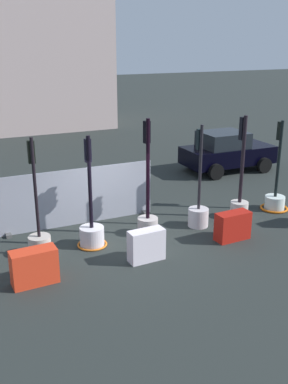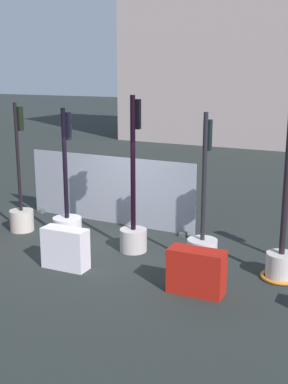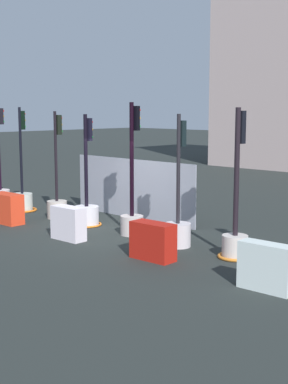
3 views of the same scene
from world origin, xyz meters
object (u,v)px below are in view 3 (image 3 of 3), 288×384
construction_barrier_2 (68,223)px  construction_barrier_4 (266,267)px  traffic_light_4 (132,208)px  traffic_light_5 (178,224)px  construction_barrier_1 (7,208)px  traffic_light_0 (0,189)px  traffic_light_2 (57,198)px  traffic_light_3 (87,208)px  traffic_light_6 (235,230)px  construction_barrier_3 (153,241)px  traffic_light_1 (22,196)px

construction_barrier_2 → construction_barrier_4: 5.81m
traffic_light_4 → traffic_light_5: (1.70, -0.11, -0.17)m
traffic_light_4 → construction_barrier_1: traffic_light_4 is taller
traffic_light_0 → traffic_light_4: bearing=0.1°
traffic_light_2 → traffic_light_4: size_ratio=0.93×
traffic_light_3 → traffic_light_0: bearing=179.2°
traffic_light_0 → traffic_light_4: 6.53m
traffic_light_0 → traffic_light_6: 9.86m
traffic_light_2 → traffic_light_5: size_ratio=1.01×
traffic_light_4 → construction_barrier_1: (-3.71, -1.52, -0.29)m
construction_barrier_1 → construction_barrier_3: (5.79, 0.11, -0.02)m
traffic_light_2 → traffic_light_6: size_ratio=0.97×
traffic_light_0 → construction_barrier_2: 5.97m
traffic_light_1 → construction_barrier_2: size_ratio=3.44×
traffic_light_4 → traffic_light_1: bearing=-179.2°
traffic_light_0 → traffic_light_5: (8.23, -0.10, -0.02)m
traffic_light_4 → traffic_light_3: bearing=-177.6°
construction_barrier_3 → construction_barrier_4: (2.96, -0.09, 0.03)m
traffic_light_0 → traffic_light_3: size_ratio=1.09×
traffic_light_6 → construction_barrier_2: 4.37m
construction_barrier_3 → construction_barrier_4: 2.96m
traffic_light_1 → construction_barrier_2: bearing=-18.9°
traffic_light_3 → traffic_light_4: bearing=2.4°
traffic_light_4 → traffic_light_5: 1.72m
traffic_light_6 → traffic_light_5: bearing=-177.0°
construction_barrier_4 → construction_barrier_1: bearing=-179.9°
construction_barrier_2 → construction_barrier_3: 2.85m
traffic_light_6 → construction_barrier_4: traffic_light_6 is taller
construction_barrier_2 → traffic_light_6: bearing=20.4°
traffic_light_0 → traffic_light_5: traffic_light_0 is taller
traffic_light_2 → traffic_light_3: size_ratio=1.02×
traffic_light_0 → construction_barrier_4: traffic_light_0 is taller
traffic_light_0 → traffic_light_1: (1.45, -0.05, -0.11)m
traffic_light_0 → traffic_light_3: traffic_light_0 is taller
construction_barrier_1 → construction_barrier_3: construction_barrier_1 is taller
traffic_light_5 → construction_barrier_2: (-2.47, -1.44, -0.14)m
traffic_light_0 → traffic_light_6: size_ratio=1.03×
traffic_light_3 → construction_barrier_4: bearing=-11.8°
construction_barrier_2 → construction_barrier_3: size_ratio=0.93×
traffic_light_4 → construction_barrier_1: bearing=-157.7°
traffic_light_3 → construction_barrier_2: (1.02, -1.47, -0.06)m
traffic_light_1 → construction_barrier_1: bearing=-46.6°
traffic_light_1 → traffic_light_0: bearing=177.8°
traffic_light_5 → traffic_light_6: bearing=3.0°
traffic_light_6 → construction_barrier_4: bearing=-40.6°
construction_barrier_2 → construction_barrier_3: bearing=2.7°
construction_barrier_3 → construction_barrier_4: construction_barrier_4 is taller
traffic_light_2 → construction_barrier_2: size_ratio=3.32×
traffic_light_2 → traffic_light_3: traffic_light_2 is taller
construction_barrier_1 → traffic_light_4: bearing=22.3°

